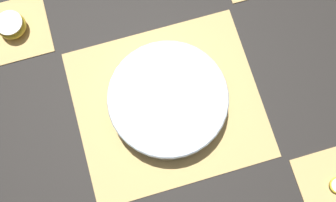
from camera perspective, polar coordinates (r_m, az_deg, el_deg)
The scene contains 6 objects.
ground_plane at distance 0.95m, azimuth 0.00°, elevation -0.45°, with size 6.00×6.00×0.00m, color black.
bamboo_mat_center at distance 0.94m, azimuth 0.00°, elevation -0.41°, with size 0.44×0.39×0.01m.
coaster_mat_near_right at distance 1.00m, azimuth 23.25°, elevation -11.21°, with size 0.17×0.17×0.01m.
coaster_mat_far_left at distance 1.08m, azimuth -21.31°, elevation 9.64°, with size 0.17×0.17×0.01m.
fruit_salad_bowl at distance 0.91m, azimuth -0.01°, elevation 0.18°, with size 0.28×0.28×0.06m.
apple_half at distance 1.06m, azimuth -21.77°, elevation 10.13°, with size 0.07×0.07×0.04m.
Camera 1 is at (-0.06, -0.21, 0.92)m, focal length 42.00 mm.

